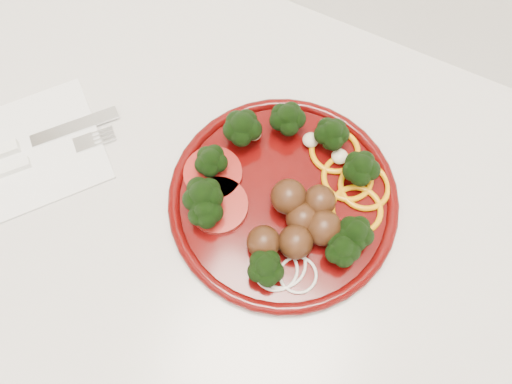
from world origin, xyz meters
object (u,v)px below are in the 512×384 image
at_px(napkin, 36,149).
at_px(knife, 14,147).
at_px(plate, 284,197).
at_px(fork, 16,166).

distance_m(napkin, knife, 0.03).
xyz_separation_m(plate, napkin, (-0.30, -0.07, -0.02)).
relative_size(plate, fork, 1.79).
height_order(napkin, fork, fork).
bearing_deg(knife, fork, -97.00).
bearing_deg(napkin, knife, -152.59).
xyz_separation_m(napkin, fork, (-0.00, -0.03, 0.01)).
distance_m(napkin, fork, 0.03).
relative_size(napkin, knife, 0.92).
xyz_separation_m(knife, fork, (0.02, -0.02, -0.00)).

